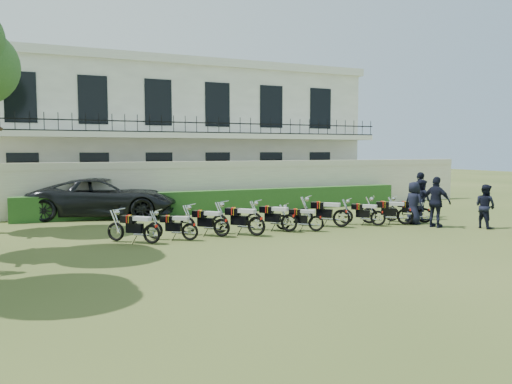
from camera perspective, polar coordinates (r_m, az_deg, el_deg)
ground at (r=15.90m, az=2.38°, el=-5.39°), size 100.00×100.00×0.00m
perimeter_wall at (r=23.17m, az=-6.27°, el=0.72°), size 30.00×0.35×2.30m
hedge at (r=22.79m, az=-3.26°, el=-1.02°), size 18.00×0.60×1.00m
building at (r=28.87m, az=-9.84°, el=6.52°), size 20.40×9.60×7.40m
motorcycle_0 at (r=15.22m, az=-11.84°, el=-4.17°), size 1.42×1.32×1.01m
motorcycle_1 at (r=15.59m, az=-7.56°, el=-4.03°), size 1.44×1.06×0.93m
motorcycle_2 at (r=16.14m, az=-3.94°, el=-3.57°), size 1.36×1.38×1.01m
motorcycle_3 at (r=16.24m, az=0.07°, el=-3.38°), size 1.39×1.56×1.09m
motorcycle_4 at (r=17.12m, az=3.80°, el=-3.04°), size 1.37×1.45×1.04m
motorcycle_5 at (r=17.31m, az=6.89°, el=-3.15°), size 1.39×1.11×0.93m
motorcycle_6 at (r=18.33m, az=9.75°, el=-2.49°), size 1.51×1.48×1.10m
motorcycle_7 at (r=18.97m, az=13.79°, el=-2.50°), size 1.27×1.35×0.97m
motorcycle_8 at (r=19.53m, az=16.71°, el=-2.24°), size 1.63×1.19×1.05m
motorcycle_9 at (r=20.18m, az=18.71°, el=-2.15°), size 1.28×1.40×0.99m
suv at (r=21.85m, az=-16.92°, el=-0.63°), size 6.45×4.35×1.64m
officer_1 at (r=19.76m, az=24.72°, el=-1.49°), size 0.64×0.80×1.59m
officer_2 at (r=19.28m, az=19.91°, el=-1.09°), size 0.79×1.18×1.86m
officer_3 at (r=19.92m, az=17.57°, el=-1.19°), size 0.63×0.86×1.62m
officer_4 at (r=21.29m, az=18.44°, el=-0.82°), size 0.74×0.88×1.63m
officer_5 at (r=21.97m, az=18.24°, el=-0.29°), size 0.80×1.20×1.90m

